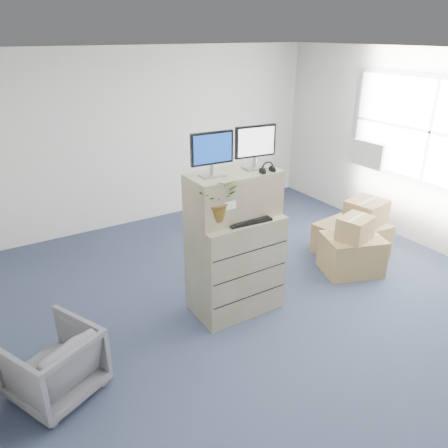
{
  "coord_description": "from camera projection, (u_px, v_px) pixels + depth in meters",
  "views": [
    {
      "loc": [
        -2.7,
        -3.14,
        2.99
      ],
      "look_at": [
        -0.51,
        0.4,
        1.14
      ],
      "focal_mm": 35.0,
      "sensor_mm": 36.0,
      "label": 1
    }
  ],
  "objects": [
    {
      "name": "window",
      "position": [
        431.0,
        132.0,
        6.07
      ],
      "size": [
        0.07,
        2.72,
        1.52
      ],
      "color": "#949496",
      "rests_on": "wall_right"
    },
    {
      "name": "potted_plant",
      "position": [
        216.0,
        205.0,
        4.38
      ],
      "size": [
        0.48,
        0.52,
        0.43
      ],
      "rotation": [
        0.0,
        0.0,
        0.0
      ],
      "color": "#8FA686",
      "rests_on": "filing_cabinet_lower"
    },
    {
      "name": "monitor_right",
      "position": [
        255.0,
        145.0,
        4.57
      ],
      "size": [
        0.47,
        0.2,
        0.46
      ],
      "rotation": [
        0.0,
        0.0,
        -0.11
      ],
      "color": "#99999E",
      "rests_on": "filing_cabinet_upper"
    },
    {
      "name": "water_bottle",
      "position": [
        243.0,
        203.0,
        4.74
      ],
      "size": [
        0.08,
        0.08,
        0.27
      ],
      "primitive_type": "cylinder",
      "color": "#9B9CA3",
      "rests_on": "filing_cabinet_lower"
    },
    {
      "name": "keyboard",
      "position": [
        248.0,
        220.0,
        4.6
      ],
      "size": [
        0.51,
        0.24,
        0.03
      ],
      "primitive_type": "cube",
      "rotation": [
        0.0,
        0.0,
        -0.07
      ],
      "color": "black",
      "rests_on": "filing_cabinet_lower"
    },
    {
      "name": "cardboard_boxes",
      "position": [
        355.0,
        240.0,
        6.12
      ],
      "size": [
        1.35,
        1.19,
        0.82
      ],
      "color": "#987649",
      "rests_on": "ground"
    },
    {
      "name": "ac_unit",
      "position": [
        371.0,
        154.0,
        6.94
      ],
      "size": [
        0.24,
        0.6,
        0.4
      ],
      "primitive_type": "cube",
      "color": "silver",
      "rests_on": "wall_right"
    },
    {
      "name": "filing_cabinet_upper",
      "position": [
        233.0,
        195.0,
        4.65
      ],
      "size": [
        0.98,
        0.5,
        0.49
      ],
      "primitive_type": "cube",
      "rotation": [
        0.0,
        0.0,
        0.0
      ],
      "color": "gray",
      "rests_on": "filing_cabinet_lower"
    },
    {
      "name": "ground",
      "position": [
        281.0,
        318.0,
        4.95
      ],
      "size": [
        7.0,
        7.0,
        0.0
      ],
      "primitive_type": "plane",
      "color": "#273146",
      "rests_on": "ground"
    },
    {
      "name": "office_chair",
      "position": [
        53.0,
        361.0,
        3.8
      ],
      "size": [
        0.9,
        0.88,
        0.71
      ],
      "primitive_type": "imported",
      "rotation": [
        0.0,
        0.0,
        3.58
      ],
      "color": "#5D5C61",
      "rests_on": "ground"
    },
    {
      "name": "mouse",
      "position": [
        266.0,
        213.0,
        4.77
      ],
      "size": [
        0.12,
        0.09,
        0.03
      ],
      "primitive_type": "ellipsoid",
      "rotation": [
        0.0,
        0.0,
        0.3
      ],
      "color": "silver",
      "rests_on": "filing_cabinet_lower"
    },
    {
      "name": "external_drive",
      "position": [
        256.0,
        206.0,
        4.94
      ],
      "size": [
        0.22,
        0.18,
        0.06
      ],
      "primitive_type": "cube",
      "rotation": [
        0.0,
        0.0,
        -0.17
      ],
      "color": "black",
      "rests_on": "filing_cabinet_lower"
    },
    {
      "name": "tissue_box",
      "position": [
        254.0,
        199.0,
        4.93
      ],
      "size": [
        0.26,
        0.19,
        0.09
      ],
      "primitive_type": "cube",
      "rotation": [
        0.0,
        0.0,
        -0.32
      ],
      "color": "#46ABEF",
      "rests_on": "external_drive"
    },
    {
      "name": "filing_cabinet_lower",
      "position": [
        235.0,
        264.0,
        4.93
      ],
      "size": [
        0.99,
        0.61,
        1.15
      ],
      "primitive_type": "cube",
      "rotation": [
        0.0,
        0.0,
        0.0
      ],
      "color": "gray",
      "rests_on": "ground"
    },
    {
      "name": "headphones",
      "position": [
        267.0,
        169.0,
        4.53
      ],
      "size": [
        0.15,
        0.02,
        0.15
      ],
      "primitive_type": "torus",
      "rotation": [
        1.57,
        0.0,
        0.0
      ],
      "color": "black",
      "rests_on": "filing_cabinet_upper"
    },
    {
      "name": "phone_dock",
      "position": [
        233.0,
        212.0,
        4.71
      ],
      "size": [
        0.07,
        0.06,
        0.16
      ],
      "rotation": [
        0.0,
        0.0,
        0.0
      ],
      "color": "silver",
      "rests_on": "filing_cabinet_lower"
    },
    {
      "name": "monitor_left",
      "position": [
        212.0,
        152.0,
        4.32
      ],
      "size": [
        0.46,
        0.19,
        0.45
      ],
      "rotation": [
        0.0,
        0.0,
        -0.07
      ],
      "color": "#99999E",
      "rests_on": "filing_cabinet_upper"
    },
    {
      "name": "wall_back",
      "position": [
        150.0,
        137.0,
        7.12
      ],
      "size": [
        6.0,
        0.02,
        2.8
      ],
      "primitive_type": "cube",
      "color": "silver",
      "rests_on": "ground"
    }
  ]
}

